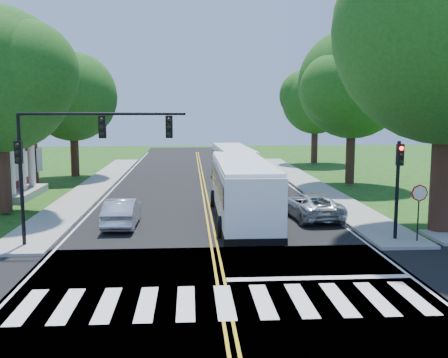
{
  "coord_description": "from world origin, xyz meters",
  "views": [
    {
      "loc": [
        -1.04,
        -16.04,
        5.94
      ],
      "look_at": [
        0.7,
        10.43,
        2.4
      ],
      "focal_mm": 42.0,
      "sensor_mm": 36.0,
      "label": 1
    }
  ],
  "objects": [
    {
      "name": "center_line",
      "position": [
        0.0,
        22.0,
        0.01
      ],
      "size": [
        0.36,
        70.0,
        0.01
      ],
      "primitive_type": "cube",
      "color": "gold",
      "rests_on": "road"
    },
    {
      "name": "tree_west_far",
      "position": [
        -11.0,
        30.0,
        7.0
      ],
      "size": [
        7.6,
        7.6,
        10.67
      ],
      "color": "black",
      "rests_on": "ground"
    },
    {
      "name": "crosswalk",
      "position": [
        0.0,
        -0.5,
        0.02
      ],
      "size": [
        12.6,
        3.0,
        0.01
      ],
      "primitive_type": "cube",
      "color": "silver",
      "rests_on": "road"
    },
    {
      "name": "tree_east_mid",
      "position": [
        11.5,
        24.0,
        7.86
      ],
      "size": [
        8.4,
        8.4,
        11.93
      ],
      "color": "black",
      "rests_on": "ground"
    },
    {
      "name": "sidewalk_ne",
      "position": [
        8.3,
        25.0,
        0.07
      ],
      "size": [
        2.6,
        40.0,
        0.15
      ],
      "primitive_type": "cube",
      "color": "gray",
      "rests_on": "ground"
    },
    {
      "name": "road",
      "position": [
        0.0,
        18.0,
        0.01
      ],
      "size": [
        14.0,
        96.0,
        0.01
      ],
      "primitive_type": "cube",
      "color": "black",
      "rests_on": "ground"
    },
    {
      "name": "stop_bar",
      "position": [
        3.5,
        1.6,
        0.02
      ],
      "size": [
        6.6,
        0.4,
        0.01
      ],
      "primitive_type": "cube",
      "color": "silver",
      "rests_on": "road"
    },
    {
      "name": "dark_sedan",
      "position": [
        4.91,
        20.55,
        0.67
      ],
      "size": [
        2.8,
        4.86,
        1.32
      ],
      "primitive_type": "imported",
      "rotation": [
        0.0,
        0.0,
        2.92
      ],
      "color": "black",
      "rests_on": "road"
    },
    {
      "name": "sidewalk_nw",
      "position": [
        -8.3,
        25.0,
        0.07
      ],
      "size": [
        2.6,
        40.0,
        0.15
      ],
      "primitive_type": "cube",
      "color": "gray",
      "rests_on": "ground"
    },
    {
      "name": "tree_east_far",
      "position": [
        12.5,
        40.0,
        6.86
      ],
      "size": [
        7.2,
        7.2,
        10.34
      ],
      "color": "black",
      "rests_on": "ground"
    },
    {
      "name": "cross_road",
      "position": [
        0.0,
        0.0,
        0.01
      ],
      "size": [
        60.0,
        12.0,
        0.01
      ],
      "primitive_type": "cube",
      "color": "black",
      "rests_on": "ground"
    },
    {
      "name": "edge_line_e",
      "position": [
        6.8,
        22.0,
        0.01
      ],
      "size": [
        0.12,
        70.0,
        0.01
      ],
      "primitive_type": "cube",
      "color": "silver",
      "rests_on": "road"
    },
    {
      "name": "signal_ne",
      "position": [
        8.2,
        6.44,
        2.96
      ],
      "size": [
        0.3,
        0.46,
        4.4
      ],
      "color": "black",
      "rests_on": "ground"
    },
    {
      "name": "stop_sign",
      "position": [
        9.0,
        5.98,
        2.03
      ],
      "size": [
        0.76,
        0.08,
        2.53
      ],
      "color": "black",
      "rests_on": "ground"
    },
    {
      "name": "suv",
      "position": [
        5.57,
        11.71,
        0.73
      ],
      "size": [
        2.85,
        5.34,
        1.43
      ],
      "primitive_type": "imported",
      "rotation": [
        0.0,
        0.0,
        3.24
      ],
      "color": "silver",
      "rests_on": "road"
    },
    {
      "name": "edge_line_w",
      "position": [
        -6.8,
        22.0,
        0.01
      ],
      "size": [
        0.12,
        70.0,
        0.01
      ],
      "primitive_type": "cube",
      "color": "silver",
      "rests_on": "road"
    },
    {
      "name": "bus_follow",
      "position": [
        2.44,
        25.6,
        1.56
      ],
      "size": [
        3.09,
        11.45,
        2.94
      ],
      "rotation": [
        0.0,
        0.0,
        3.18
      ],
      "color": "white",
      "rests_on": "road"
    },
    {
      "name": "signal_nw",
      "position": [
        -5.86,
        6.43,
        4.38
      ],
      "size": [
        7.15,
        0.46,
        5.66
      ],
      "color": "black",
      "rests_on": "ground"
    },
    {
      "name": "hatchback",
      "position": [
        -4.5,
        10.38,
        0.74
      ],
      "size": [
        1.58,
        4.43,
        1.45
      ],
      "primitive_type": "imported",
      "rotation": [
        0.0,
        0.0,
        3.13
      ],
      "color": "silver",
      "rests_on": "road"
    },
    {
      "name": "bus_lead",
      "position": [
        1.75,
        11.57,
        1.71
      ],
      "size": [
        3.08,
        12.48,
        3.23
      ],
      "rotation": [
        0.0,
        0.0,
        3.14
      ],
      "color": "white",
      "rests_on": "road"
    },
    {
      "name": "ground",
      "position": [
        0.0,
        0.0,
        0.0
      ],
      "size": [
        140.0,
        140.0,
        0.0
      ],
      "primitive_type": "plane",
      "color": "#183F0F",
      "rests_on": "ground"
    }
  ]
}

